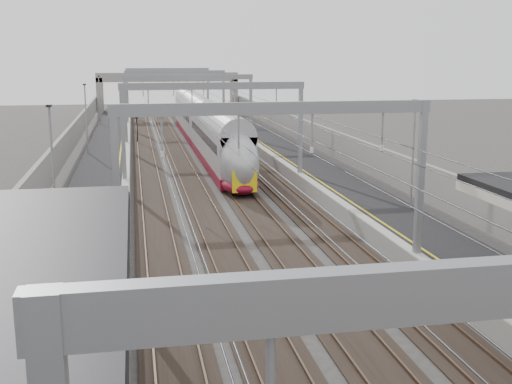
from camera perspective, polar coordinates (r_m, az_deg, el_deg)
name	(u,v)px	position (r m, az deg, el deg)	size (l,w,h in m)	color
platform_left	(102,179)	(48.75, -13.52, 1.15)	(4.00, 120.00, 1.00)	black
platform_right	(311,172)	(50.55, 4.91, 1.82)	(4.00, 120.00, 1.00)	black
tracks	(210,181)	(49.09, -4.13, 0.99)	(11.40, 140.00, 0.20)	black
overhead_line	(199,95)	(54.87, -5.05, 8.55)	(13.00, 140.00, 6.60)	gray
overbridge	(168,83)	(103.11, -7.84, 9.59)	(22.00, 2.20, 6.90)	gray
wall_left	(56,165)	(48.83, -17.33, 2.27)	(0.30, 120.00, 3.20)	gray
wall_right	(350,157)	(51.32, 8.38, 3.13)	(0.30, 120.00, 3.20)	gray
train	(206,132)	(64.01, -4.45, 5.36)	(2.63, 47.95, 4.16)	maroon
signal_green	(137,121)	(71.79, -10.55, 6.20)	(0.32, 0.32, 3.48)	black
signal_red_near	(209,117)	(75.78, -4.17, 6.67)	(0.32, 0.32, 3.48)	black
signal_red_far	(224,114)	(79.46, -2.88, 6.93)	(0.32, 0.32, 3.48)	black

